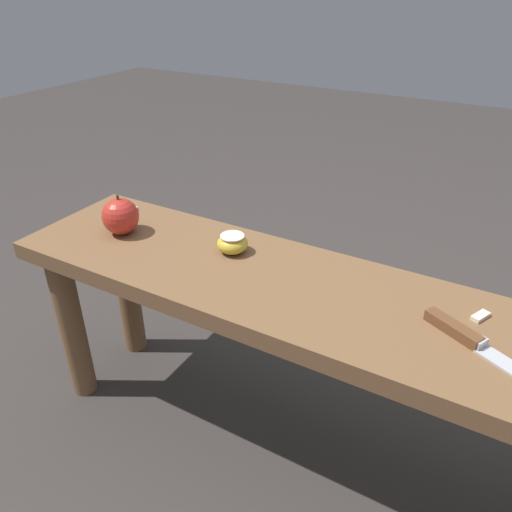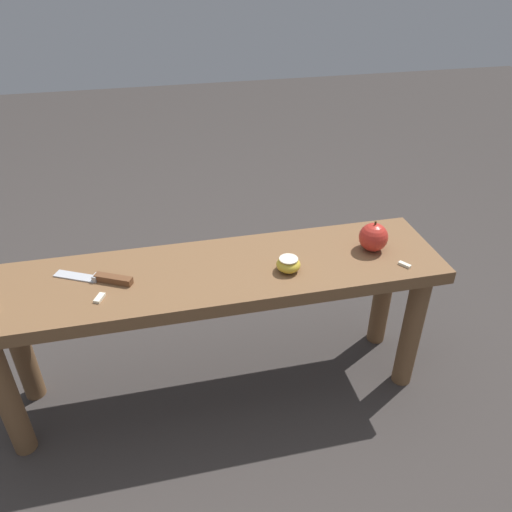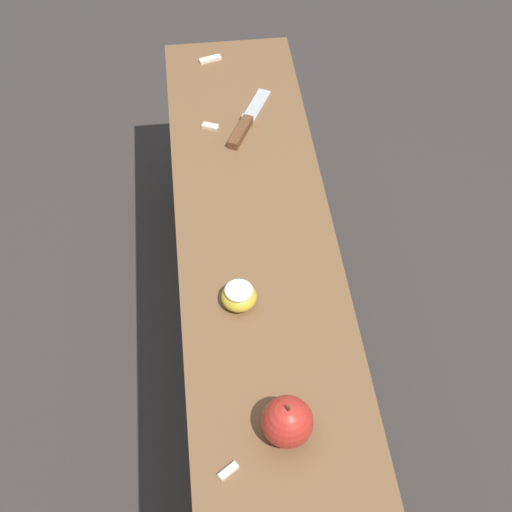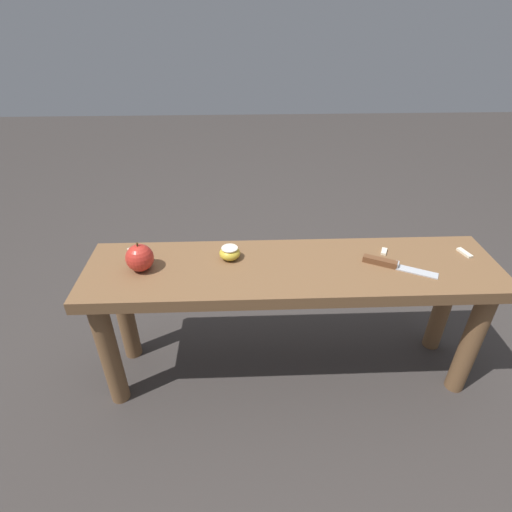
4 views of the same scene
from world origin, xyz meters
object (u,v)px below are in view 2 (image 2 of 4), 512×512
at_px(wooden_bench, 216,294).
at_px(apple_cut, 288,264).
at_px(apple_whole, 373,237).
at_px(knife, 104,279).

xyz_separation_m(wooden_bench, apple_cut, (0.20, -0.05, 0.11)).
distance_m(wooden_bench, apple_whole, 0.50).
xyz_separation_m(wooden_bench, apple_whole, (0.48, 0.00, 0.13)).
bearing_deg(apple_cut, apple_whole, 11.11).
bearing_deg(wooden_bench, apple_cut, -14.43).
xyz_separation_m(knife, apple_whole, (0.79, -0.01, 0.04)).
height_order(knife, apple_whole, apple_whole).
xyz_separation_m(apple_whole, apple_cut, (-0.28, -0.05, -0.02)).
bearing_deg(apple_whole, knife, 179.50).
bearing_deg(knife, apple_cut, -159.67).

